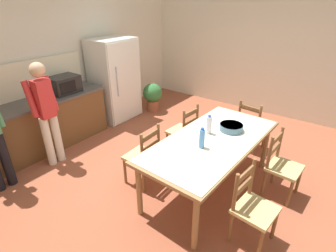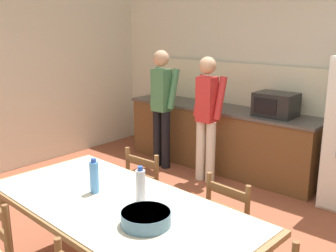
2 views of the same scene
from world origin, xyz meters
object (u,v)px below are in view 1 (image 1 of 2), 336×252
(refrigerator, at_px, (115,80))
(dining_table, at_px, (212,144))
(bottle_near_centre, at_px, (202,138))
(chair_head_end, at_px, (251,126))
(chair_side_far_right, at_px, (184,131))
(potted_plant, at_px, (153,95))
(bottle_off_centre, at_px, (209,125))
(chair_side_near_left, at_px, (252,207))
(microwave, at_px, (64,85))
(serving_bowl, at_px, (231,127))
(person_at_counter, at_px, (46,110))
(chair_side_near_right, at_px, (282,166))
(chair_side_far_left, at_px, (144,156))

(refrigerator, xyz_separation_m, dining_table, (-0.97, -2.84, -0.14))
(dining_table, xyz_separation_m, bottle_near_centre, (-0.27, 0.01, 0.20))
(refrigerator, xyz_separation_m, chair_head_end, (0.39, -2.90, -0.41))
(chair_side_far_right, distance_m, potted_plant, 2.02)
(dining_table, bearing_deg, bottle_off_centre, 46.98)
(dining_table, relative_size, chair_side_near_left, 2.41)
(microwave, xyz_separation_m, potted_plant, (1.91, -0.45, -0.66))
(refrigerator, bearing_deg, microwave, 179.09)
(dining_table, distance_m, chair_head_end, 1.39)
(bottle_off_centre, xyz_separation_m, potted_plant, (1.59, 2.29, -0.53))
(chair_head_end, xyz_separation_m, chair_side_near_left, (-1.88, -0.72, 0.00))
(chair_side_far_right, xyz_separation_m, potted_plant, (1.18, 1.63, -0.06))
(refrigerator, xyz_separation_m, serving_bowl, (-0.60, -2.93, -0.02))
(potted_plant, bearing_deg, chair_head_end, -97.72)
(chair_side_far_right, distance_m, person_at_counter, 2.17)
(potted_plant, bearing_deg, chair_side_near_left, -124.87)
(microwave, distance_m, dining_table, 2.88)
(bottle_off_centre, height_order, chair_side_near_left, bottle_off_centre)
(serving_bowl, relative_size, chair_side_near_right, 0.35)
(dining_table, relative_size, chair_side_far_left, 2.41)
(dining_table, xyz_separation_m, chair_side_far_right, (0.52, 0.77, -0.27))
(chair_side_far_left, height_order, chair_side_far_right, same)
(chair_side_near_left, relative_size, person_at_counter, 0.55)
(microwave, height_order, serving_bowl, microwave)
(person_at_counter, bearing_deg, refrigerator, -75.05)
(chair_side_far_right, relative_size, chair_head_end, 1.00)
(refrigerator, bearing_deg, bottle_off_centre, -107.55)
(refrigerator, relative_size, potted_plant, 2.56)
(chair_side_near_left, bearing_deg, chair_head_end, 27.06)
(microwave, xyz_separation_m, serving_bowl, (0.58, -2.95, -0.21))
(microwave, bearing_deg, dining_table, -85.81)
(microwave, bearing_deg, serving_bowl, -78.84)
(chair_side_near_right, height_order, person_at_counter, person_at_counter)
(chair_side_near_right, height_order, chair_side_far_right, same)
(microwave, height_order, chair_side_near_left, microwave)
(serving_bowl, height_order, person_at_counter, person_at_counter)
(chair_side_far_left, bearing_deg, bottle_near_centre, 100.70)
(dining_table, height_order, chair_side_far_right, chair_side_far_right)
(bottle_near_centre, distance_m, chair_head_end, 1.70)
(chair_side_near_right, bearing_deg, potted_plant, 73.00)
(microwave, height_order, chair_side_near_right, microwave)
(chair_side_far_right, bearing_deg, chair_side_far_left, 1.66)
(microwave, distance_m, chair_head_end, 3.37)
(person_at_counter, xyz_separation_m, potted_plant, (2.60, 0.07, -0.54))
(microwave, height_order, chair_head_end, microwave)
(serving_bowl, relative_size, chair_side_far_right, 0.35)
(bottle_off_centre, distance_m, chair_side_far_left, 1.01)
(refrigerator, relative_size, person_at_counter, 1.04)
(microwave, relative_size, bottle_off_centre, 1.85)
(bottle_near_centre, height_order, chair_side_far_right, bottle_near_centre)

